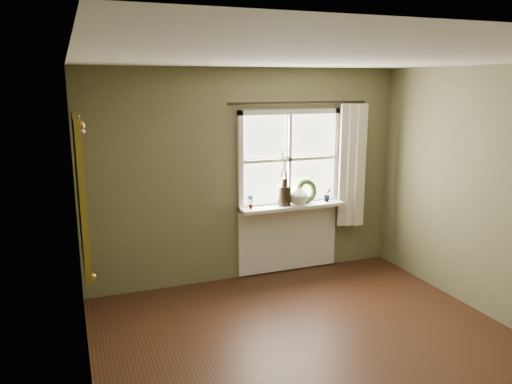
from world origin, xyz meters
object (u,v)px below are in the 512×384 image
(gilt_mirror, at_px, (80,191))
(cream_vase, at_px, (299,194))
(dark_jug, at_px, (284,196))
(wreath, at_px, (306,194))

(gilt_mirror, bearing_deg, cream_vase, 20.94)
(dark_jug, distance_m, cream_vase, 0.20)
(dark_jug, relative_size, gilt_mirror, 0.19)
(dark_jug, distance_m, wreath, 0.33)
(cream_vase, xyz_separation_m, gilt_mirror, (-2.60, -1.00, 0.45))
(cream_vase, bearing_deg, dark_jug, 180.00)
(gilt_mirror, bearing_deg, wreath, 20.78)
(cream_vase, height_order, wreath, wreath)
(wreath, distance_m, gilt_mirror, 2.95)
(dark_jug, height_order, cream_vase, cream_vase)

